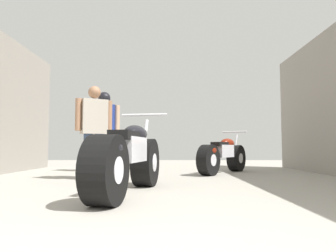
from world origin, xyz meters
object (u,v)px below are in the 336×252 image
at_px(motorcycle_maroon_cruiser, 128,159).
at_px(mechanic_in_blue, 94,126).
at_px(motorcycle_black_naked, 223,155).
at_px(mechanic_with_helmet, 104,124).

xyz_separation_m(motorcycle_maroon_cruiser, mechanic_in_blue, (-0.82, 1.67, 0.49)).
distance_m(motorcycle_black_naked, mechanic_in_blue, 2.75).
bearing_deg(motorcycle_black_naked, motorcycle_maroon_cruiser, -118.44).
bearing_deg(motorcycle_maroon_cruiser, motorcycle_black_naked, 61.56).
distance_m(mechanic_in_blue, mechanic_with_helmet, 1.71).
bearing_deg(mechanic_with_helmet, motorcycle_maroon_cruiser, -73.23).
bearing_deg(mechanic_with_helmet, mechanic_in_blue, -83.38).
bearing_deg(mechanic_in_blue, motorcycle_black_naked, 27.46).
xyz_separation_m(mechanic_in_blue, mechanic_with_helmet, (-0.20, 1.69, 0.18)).
bearing_deg(mechanic_with_helmet, motorcycle_black_naked, -9.80).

